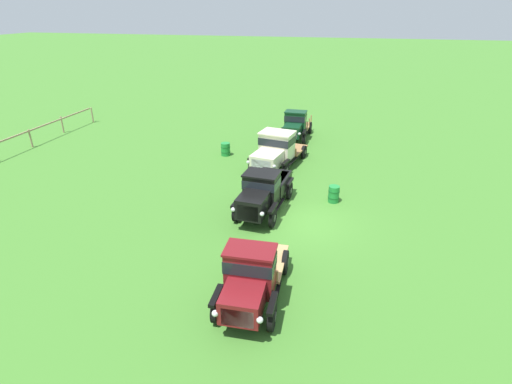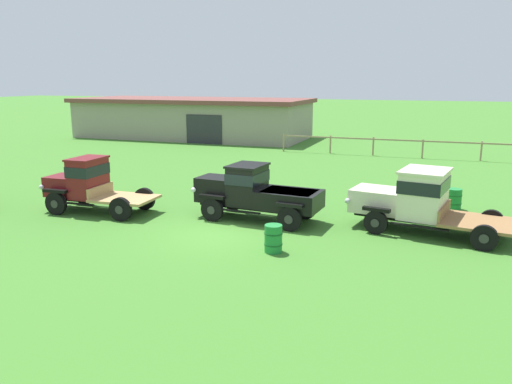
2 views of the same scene
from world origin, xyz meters
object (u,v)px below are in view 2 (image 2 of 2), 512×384
(vintage_truck_second_in_line, at_px, (88,184))
(vintage_truck_midrow_center, at_px, (255,192))
(farm_shed, at_px, (193,118))
(oil_drum_beside_row, at_px, (273,239))
(vintage_truck_far_side, at_px, (416,199))
(oil_drum_near_fence, at_px, (454,199))

(vintage_truck_second_in_line, height_order, vintage_truck_midrow_center, vintage_truck_second_in_line)
(farm_shed, distance_m, vintage_truck_midrow_center, 28.45)
(vintage_truck_midrow_center, xyz_separation_m, oil_drum_beside_row, (1.81, -3.27, -0.66))
(farm_shed, bearing_deg, vintage_truck_far_side, -48.75)
(farm_shed, bearing_deg, vintage_truck_second_in_line, -72.13)
(vintage_truck_second_in_line, distance_m, vintage_truck_far_side, 12.68)
(vintage_truck_midrow_center, height_order, oil_drum_beside_row, vintage_truck_midrow_center)
(vintage_truck_far_side, bearing_deg, oil_drum_beside_row, -136.06)
(farm_shed, height_order, vintage_truck_far_side, farm_shed)
(vintage_truck_second_in_line, relative_size, oil_drum_near_fence, 5.47)
(vintage_truck_midrow_center, relative_size, oil_drum_beside_row, 5.76)
(oil_drum_beside_row, xyz_separation_m, oil_drum_near_fence, (5.37, 7.51, -0.01))
(farm_shed, bearing_deg, vintage_truck_midrow_center, -58.36)
(vintage_truck_second_in_line, bearing_deg, farm_shed, 107.87)
(vintage_truck_second_in_line, distance_m, vintage_truck_midrow_center, 6.85)
(vintage_truck_second_in_line, relative_size, oil_drum_beside_row, 5.39)
(vintage_truck_midrow_center, height_order, vintage_truck_far_side, vintage_truck_far_side)
(vintage_truck_midrow_center, distance_m, oil_drum_beside_row, 3.79)
(farm_shed, distance_m, oil_drum_beside_row, 32.21)
(farm_shed, relative_size, oil_drum_near_fence, 24.70)
(vintage_truck_midrow_center, bearing_deg, vintage_truck_far_side, 5.69)
(vintage_truck_second_in_line, xyz_separation_m, vintage_truck_midrow_center, (6.76, 1.11, -0.03))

